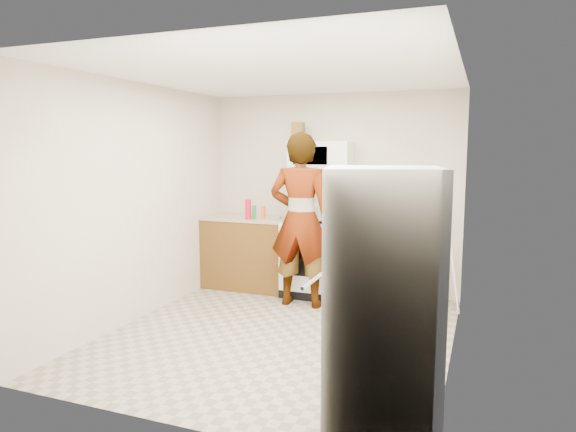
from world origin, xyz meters
The scene contains 20 objects.
floor centered at (0.00, 0.00, 0.00)m, with size 3.60×3.60×0.00m, color gray.
back_wall centered at (0.00, 1.79, 1.25)m, with size 3.20×0.02×2.50m, color beige.
right_wall centered at (1.59, 0.00, 1.25)m, with size 0.02×3.60×2.50m, color beige.
cabinet_left centered at (-1.04, 1.49, 0.45)m, with size 1.12×0.62×0.90m, color brown.
counter_left centered at (-1.04, 1.49, 0.92)m, with size 1.14×0.64×0.04m, color tan.
cabinet_right centered at (0.68, 1.49, 0.45)m, with size 0.80×0.62×0.90m, color brown.
counter_right centered at (0.68, 1.49, 0.92)m, with size 0.82×0.64×0.04m, color tan.
gas_range centered at (-0.10, 1.48, 0.49)m, with size 0.76×0.65×1.13m.
microwave centered at (-0.10, 1.61, 1.70)m, with size 0.76×0.38×0.40m, color white.
person centered at (-0.14, 0.99, 1.00)m, with size 0.73×0.48×2.00m, color tan.
fridge centered at (1.24, -1.36, 0.85)m, with size 0.70×0.70×1.70m, color silver.
kettle centered at (0.89, 1.59, 1.02)m, with size 0.14×0.14×0.16m, color white.
jug centered at (-0.40, 1.61, 2.02)m, with size 0.14×0.14×0.24m, color brown.
saucepan centered at (-0.25, 1.62, 1.02)m, with size 0.23×0.23×0.13m, color #B2B2B7.
tray centered at (0.02, 1.37, 0.96)m, with size 0.25×0.16×0.05m, color white.
bottle_spray centered at (-0.94, 1.26, 1.06)m, with size 0.07×0.07×0.25m, color red.
bottle_hot_sauce centered at (-0.78, 1.37, 1.02)m, with size 0.05×0.05×0.16m, color #F9531B.
bottle_green_cap centered at (-0.88, 1.32, 1.02)m, with size 0.05×0.05×0.17m, color #167C2E.
pot_lid centered at (-0.56, 1.39, 0.94)m, with size 0.27×0.27×0.01m, color white.
broom centered at (1.53, 1.20, 0.57)m, with size 0.03×0.03×1.15m, color white.
Camera 1 is at (1.82, -4.49, 1.81)m, focal length 32.00 mm.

